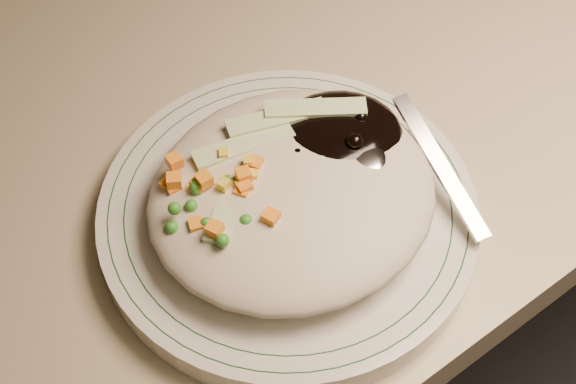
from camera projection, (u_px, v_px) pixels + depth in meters
desk at (234, 162)px, 0.84m from camera, size 1.40×0.70×0.74m
plate at (288, 215)px, 0.54m from camera, size 0.26×0.26×0.02m
plate_rim at (288, 206)px, 0.54m from camera, size 0.24×0.24×0.00m
meal at (294, 184)px, 0.52m from camera, size 0.20×0.18×0.05m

